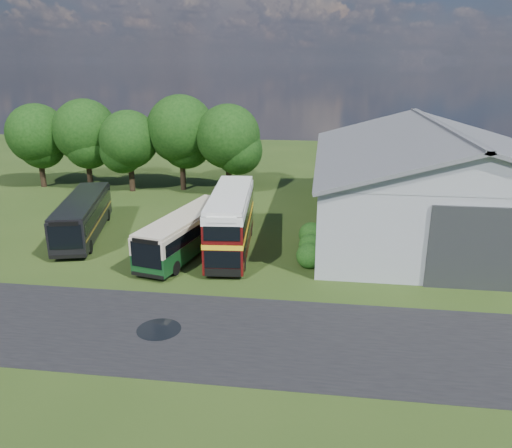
# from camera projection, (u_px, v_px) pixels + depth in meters

# --- Properties ---
(ground) EXTENTS (120.00, 120.00, 0.00)m
(ground) POSITION_uv_depth(u_px,v_px,m) (203.00, 304.00, 27.34)
(ground) COLOR #223912
(ground) RESTS_ON ground
(asphalt_road) EXTENTS (60.00, 8.00, 0.02)m
(asphalt_road) POSITION_uv_depth(u_px,v_px,m) (249.00, 336.00, 24.13)
(asphalt_road) COLOR black
(asphalt_road) RESTS_ON ground
(puddle) EXTENTS (2.20, 2.20, 0.01)m
(puddle) POSITION_uv_depth(u_px,v_px,m) (159.00, 330.00, 24.71)
(puddle) COLOR black
(puddle) RESTS_ON ground
(storage_shed) EXTENTS (18.80, 24.80, 8.15)m
(storage_shed) POSITION_uv_depth(u_px,v_px,m) (435.00, 175.00, 39.18)
(storage_shed) COLOR gray
(storage_shed) RESTS_ON ground
(tree_far_left) EXTENTS (6.12, 6.12, 8.64)m
(tree_far_left) POSITION_uv_depth(u_px,v_px,m) (37.00, 134.00, 51.15)
(tree_far_left) COLOR black
(tree_far_left) RESTS_ON ground
(tree_left_a) EXTENTS (6.46, 6.46, 9.12)m
(tree_left_a) POSITION_uv_depth(u_px,v_px,m) (85.00, 131.00, 50.88)
(tree_left_a) COLOR black
(tree_left_a) RESTS_ON ground
(tree_left_b) EXTENTS (5.78, 5.78, 8.16)m
(tree_left_b) POSITION_uv_depth(u_px,v_px,m) (129.00, 140.00, 49.50)
(tree_left_b) COLOR black
(tree_left_b) RESTS_ON ground
(tree_mid) EXTENTS (6.80, 6.80, 9.60)m
(tree_mid) POSITION_uv_depth(u_px,v_px,m) (181.00, 129.00, 49.79)
(tree_mid) COLOR black
(tree_mid) RESTS_ON ground
(tree_right_a) EXTENTS (6.26, 6.26, 8.83)m
(tree_right_a) POSITION_uv_depth(u_px,v_px,m) (228.00, 137.00, 48.37)
(tree_right_a) COLOR black
(tree_right_a) RESTS_ON ground
(shrub_front) EXTENTS (1.70, 1.70, 1.70)m
(shrub_front) POSITION_uv_depth(u_px,v_px,m) (309.00, 267.00, 32.28)
(shrub_front) COLOR #194714
(shrub_front) RESTS_ON ground
(shrub_mid) EXTENTS (1.60, 1.60, 1.60)m
(shrub_mid) POSITION_uv_depth(u_px,v_px,m) (310.00, 255.00, 34.16)
(shrub_mid) COLOR #194714
(shrub_mid) RESTS_ON ground
(shrub_back) EXTENTS (1.80, 1.80, 1.80)m
(shrub_back) POSITION_uv_depth(u_px,v_px,m) (311.00, 245.00, 36.04)
(shrub_back) COLOR #194714
(shrub_back) RESTS_ON ground
(bus_green_single) EXTENTS (4.60, 10.53, 2.83)m
(bus_green_single) POSITION_uv_depth(u_px,v_px,m) (187.00, 232.00, 34.15)
(bus_green_single) COLOR black
(bus_green_single) RESTS_ON ground
(bus_maroon_double) EXTENTS (3.33, 10.15, 4.29)m
(bus_maroon_double) POSITION_uv_depth(u_px,v_px,m) (231.00, 222.00, 34.25)
(bus_maroon_double) COLOR black
(bus_maroon_double) RESTS_ON ground
(bus_dark_single) EXTENTS (5.06, 10.99, 2.95)m
(bus_dark_single) POSITION_uv_depth(u_px,v_px,m) (83.00, 216.00, 37.45)
(bus_dark_single) COLOR black
(bus_dark_single) RESTS_ON ground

